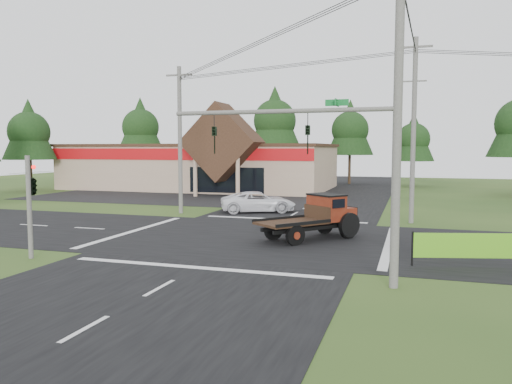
% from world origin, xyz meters
% --- Properties ---
extents(ground, '(120.00, 120.00, 0.00)m').
position_xyz_m(ground, '(0.00, 0.00, 0.00)').
color(ground, '#264217').
rests_on(ground, ground).
extents(road_ns, '(12.00, 120.00, 0.02)m').
position_xyz_m(road_ns, '(0.00, 0.00, 0.01)').
color(road_ns, black).
rests_on(road_ns, ground).
extents(road_ew, '(120.00, 12.00, 0.02)m').
position_xyz_m(road_ew, '(0.00, 0.00, 0.01)').
color(road_ew, black).
rests_on(road_ew, ground).
extents(parking_apron, '(28.00, 14.00, 0.02)m').
position_xyz_m(parking_apron, '(-14.00, 19.00, 0.01)').
color(parking_apron, black).
rests_on(parking_apron, ground).
extents(cvs_building, '(30.40, 18.20, 9.19)m').
position_xyz_m(cvs_building, '(-15.70, 29.57, 2.78)').
color(cvs_building, tan).
rests_on(cvs_building, ground).
extents(traffic_signal_mast, '(8.12, 0.24, 7.00)m').
position_xyz_m(traffic_signal_mast, '(5.82, -7.50, 4.43)').
color(traffic_signal_mast, '#595651').
rests_on(traffic_signal_mast, ground).
extents(traffic_signal_corner, '(0.53, 2.48, 4.40)m').
position_xyz_m(traffic_signal_corner, '(-7.50, -7.32, 3.52)').
color(traffic_signal_corner, '#595651').
rests_on(traffic_signal_corner, ground).
extents(utility_pole_nr, '(2.00, 0.30, 11.00)m').
position_xyz_m(utility_pole_nr, '(7.50, -7.50, 5.64)').
color(utility_pole_nr, '#595651').
rests_on(utility_pole_nr, ground).
extents(utility_pole_nw, '(2.00, 0.30, 10.50)m').
position_xyz_m(utility_pole_nw, '(-8.00, 8.00, 5.39)').
color(utility_pole_nw, '#595651').
rests_on(utility_pole_nw, ground).
extents(utility_pole_ne, '(2.00, 0.30, 11.50)m').
position_xyz_m(utility_pole_ne, '(8.00, 8.00, 5.89)').
color(utility_pole_ne, '#595651').
rests_on(utility_pole_ne, ground).
extents(utility_pole_n, '(2.00, 0.30, 11.20)m').
position_xyz_m(utility_pole_n, '(8.00, 22.00, 5.74)').
color(utility_pole_n, '#595651').
rests_on(utility_pole_n, ground).
extents(tree_row_a, '(6.72, 6.72, 12.12)m').
position_xyz_m(tree_row_a, '(-30.00, 40.00, 8.05)').
color(tree_row_a, '#332316').
rests_on(tree_row_a, ground).
extents(tree_row_b, '(5.60, 5.60, 10.10)m').
position_xyz_m(tree_row_b, '(-20.00, 42.00, 6.70)').
color(tree_row_b, '#332316').
rests_on(tree_row_b, ground).
extents(tree_row_c, '(7.28, 7.28, 13.13)m').
position_xyz_m(tree_row_c, '(-10.00, 41.00, 8.72)').
color(tree_row_c, '#332316').
rests_on(tree_row_c, ground).
extents(tree_row_d, '(6.16, 6.16, 11.11)m').
position_xyz_m(tree_row_d, '(0.00, 42.00, 7.38)').
color(tree_row_d, '#332316').
rests_on(tree_row_d, ground).
extents(tree_row_e, '(5.04, 5.04, 9.09)m').
position_xyz_m(tree_row_e, '(8.00, 40.00, 6.03)').
color(tree_row_e, '#332316').
rests_on(tree_row_e, ground).
extents(tree_side_w, '(5.60, 5.60, 10.10)m').
position_xyz_m(tree_side_w, '(-32.00, 20.00, 6.70)').
color(tree_side_w, '#332316').
rests_on(tree_side_w, ground).
extents(antique_flatbed_truck, '(5.23, 5.70, 2.35)m').
position_xyz_m(antique_flatbed_truck, '(3.02, 0.44, 1.18)').
color(antique_flatbed_truck, '#57180C').
rests_on(antique_flatbed_truck, ground).
extents(roadside_banner, '(3.99, 1.17, 1.40)m').
position_xyz_m(roadside_banner, '(10.02, -3.57, 0.70)').
color(roadside_banner, '#54A415').
rests_on(roadside_banner, ground).
extents(white_pickup, '(6.06, 4.60, 1.53)m').
position_xyz_m(white_pickup, '(-2.82, 10.30, 0.77)').
color(white_pickup, white).
rests_on(white_pickup, ground).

